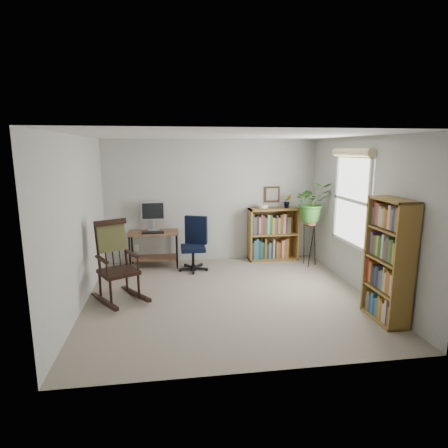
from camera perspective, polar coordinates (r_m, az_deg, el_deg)
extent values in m
cube|color=gray|center=(5.82, 0.58, -10.96)|extent=(4.20, 4.00, 0.00)
cube|color=silver|center=(5.39, 0.64, 13.36)|extent=(4.20, 4.00, 0.00)
cube|color=#B1B2AD|center=(7.44, -1.80, 3.54)|extent=(4.20, 0.00, 2.40)
cube|color=#B1B2AD|center=(3.57, 5.64, -5.15)|extent=(4.20, 0.00, 2.40)
cube|color=#B1B2AD|center=(5.56, -21.29, 0.09)|extent=(0.00, 4.00, 2.40)
cube|color=#B1B2AD|center=(6.16, 20.28, 1.20)|extent=(0.00, 4.00, 2.40)
cube|color=black|center=(7.08, -10.75, -1.29)|extent=(0.40, 0.15, 0.02)
imported|color=#306724|center=(7.16, 13.38, 6.12)|extent=(1.69, 1.88, 1.46)
imported|color=#306724|center=(7.60, 9.62, 2.84)|extent=(0.13, 0.24, 0.11)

